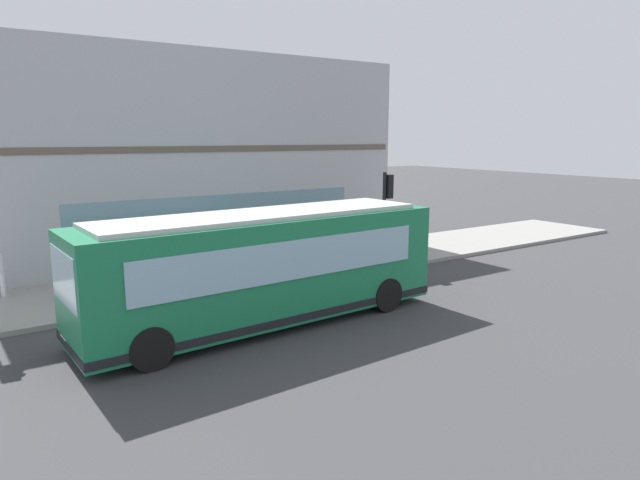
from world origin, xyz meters
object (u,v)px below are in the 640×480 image
city_bus_nearside (264,268)px  pedestrian_near_building_entrance (400,235)px  fire_hydrant (343,259)px  pedestrian_by_light_pole (312,231)px  newspaper_vending_box (97,284)px  traffic_light_near_corner (387,200)px

city_bus_nearside → pedestrian_near_building_entrance: bearing=-66.8°
fire_hydrant → pedestrian_near_building_entrance: bearing=-92.3°
pedestrian_by_light_pole → newspaper_vending_box: 9.11m
city_bus_nearside → pedestrian_by_light_pole: 8.36m
fire_hydrant → newspaper_vending_box: size_ratio=0.82×
city_bus_nearside → fire_hydrant: bearing=-56.1°
fire_hydrant → newspaper_vending_box: (1.10, 8.55, 0.09)m
fire_hydrant → pedestrian_by_light_pole: bearing=-8.0°
pedestrian_near_building_entrance → newspaper_vending_box: (1.21, 11.25, -0.58)m
traffic_light_near_corner → pedestrian_by_light_pole: traffic_light_near_corner is taller
traffic_light_near_corner → pedestrian_by_light_pole: (3.03, 1.45, -1.49)m
city_bus_nearside → pedestrian_near_building_entrance: city_bus_nearside is taller
traffic_light_near_corner → pedestrian_near_building_entrance: bearing=-78.7°
pedestrian_near_building_entrance → pedestrian_by_light_pole: size_ratio=1.02×
traffic_light_near_corner → pedestrian_by_light_pole: bearing=25.6°
newspaper_vending_box → pedestrian_by_light_pole: bearing=-79.6°
newspaper_vending_box → traffic_light_near_corner: bearing=-97.6°
city_bus_nearside → pedestrian_by_light_pole: (6.23, -5.56, -0.40)m
city_bus_nearside → newspaper_vending_box: size_ratio=11.27×
traffic_light_near_corner → newspaper_vending_box: size_ratio=3.97×
pedestrian_near_building_entrance → newspaper_vending_box: pedestrian_near_building_entrance is taller
pedestrian_by_light_pole → newspaper_vending_box: size_ratio=1.93×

